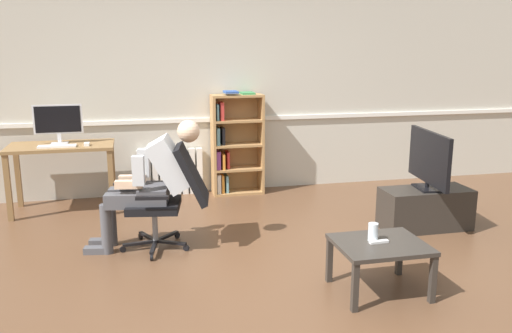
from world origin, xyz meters
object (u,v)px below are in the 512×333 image
Objects in this scene: person_seated at (152,181)px; tv_screen at (429,159)px; tv_stand at (425,209)px; keyboard at (57,146)px; computer_mouse at (87,144)px; office_chair at (171,193)px; drinking_glass at (373,232)px; radiator at (170,172)px; coffee_table at (380,249)px; computer_desk at (62,155)px; bookshelf at (234,145)px; spare_remote at (379,242)px; imac_monitor at (58,121)px.

tv_screen is at bearing 98.22° from person_seated.
tv_screen reaches higher than tv_stand.
tv_screen reaches higher than keyboard.
office_chair reaches higher than computer_mouse.
office_chair is 1.86m from drinking_glass.
computer_mouse is 1.56m from office_chair.
person_seated is 2.02m from drinking_glass.
office_chair reaches higher than radiator.
drinking_glass is at bearing 128.34° from coffee_table.
tv_screen reaches higher than computer_desk.
bookshelf reaches higher than keyboard.
bookshelf is 3.04m from spare_remote.
coffee_table is at bearing -51.66° from drinking_glass.
tv_screen reaches higher than coffee_table.
person_seated reaches higher than computer_desk.
imac_monitor is 1.79m from person_seated.
bookshelf is 2.44m from tv_stand.
imac_monitor reaches higher than person_seated.
keyboard is 0.44× the size of tv_stand.
office_chair is 1.92m from spare_remote.
spare_remote is (2.56, -2.77, -0.61)m from imac_monitor.
radiator is 0.83× the size of office_chair.
computer_desk is 0.34m from computer_mouse.
office_chair is 1.93m from coffee_table.
imac_monitor is 0.33m from keyboard.
imac_monitor reaches higher than office_chair.
coffee_table is (-1.10, -1.23, -0.38)m from tv_screen.
computer_mouse reaches higher than computer_desk.
spare_remote is (2.54, -2.69, -0.23)m from computer_desk.
bookshelf is 2.41m from tv_screen.
drinking_glass is at bearing -66.75° from radiator.
imac_monitor is 0.65× the size of radiator.
radiator is at bearing 113.53° from coffee_table.
computer_mouse is (0.29, -0.12, 0.13)m from computer_desk.
drinking_glass is (2.51, -2.64, -0.17)m from computer_desk.
computer_desk reaches higher than spare_remote.
drinking_glass is at bearing -47.05° from imac_monitor.
imac_monitor is 0.54× the size of office_chair.
spare_remote is (2.56, -2.55, -0.36)m from keyboard.
imac_monitor reaches higher than spare_remote.
keyboard reaches higher than tv_stand.
computer_desk is 0.95× the size of person_seated.
radiator is 3.06m from tv_stand.
coffee_table is (1.62, -1.29, -0.30)m from person_seated.
radiator is (-0.79, 0.10, -0.33)m from bookshelf.
tv_screen is at bearing -46.77° from bookshelf.
drinking_glass is (2.53, -2.50, -0.30)m from keyboard.
tv_screen is (3.67, -1.54, -0.29)m from imac_monitor.
tv_stand is 5.98× the size of spare_remote.
computer_mouse is 0.67× the size of spare_remote.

